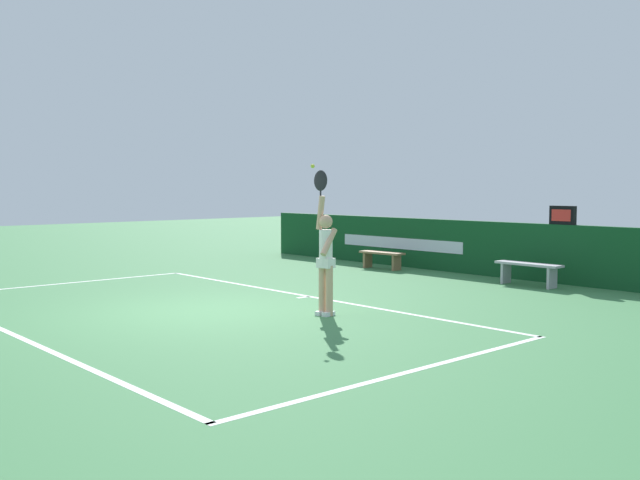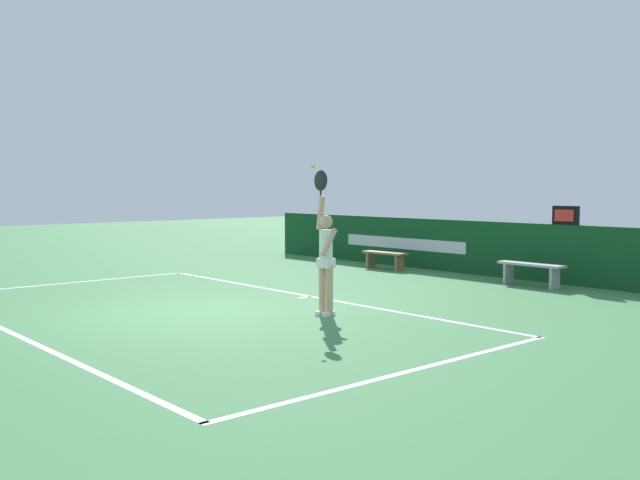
{
  "view_description": "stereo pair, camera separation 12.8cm",
  "coord_description": "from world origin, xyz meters",
  "px_view_note": "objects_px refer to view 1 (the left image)",
  "views": [
    {
      "loc": [
        10.31,
        -6.49,
        2.13
      ],
      "look_at": [
        1.76,
        1.17,
        1.27
      ],
      "focal_mm": 39.78,
      "sensor_mm": 36.0,
      "label": 1
    },
    {
      "loc": [
        10.39,
        -6.39,
        2.13
      ],
      "look_at": [
        1.76,
        1.17,
        1.27
      ],
      "focal_mm": 39.78,
      "sensor_mm": 36.0,
      "label": 2
    }
  ],
  "objects_px": {
    "speed_display": "(563,215)",
    "courtside_bench_near": "(382,256)",
    "courtside_bench_far": "(528,269)",
    "tennis_ball": "(313,166)",
    "tennis_player": "(325,256)"
  },
  "relations": [
    {
      "from": "tennis_ball",
      "to": "courtside_bench_far",
      "type": "bearing_deg",
      "value": 84.36
    },
    {
      "from": "speed_display",
      "to": "tennis_ball",
      "type": "height_order",
      "value": "tennis_ball"
    },
    {
      "from": "courtside_bench_near",
      "to": "courtside_bench_far",
      "type": "height_order",
      "value": "courtside_bench_far"
    },
    {
      "from": "speed_display",
      "to": "courtside_bench_near",
      "type": "bearing_deg",
      "value": -169.11
    },
    {
      "from": "tennis_player",
      "to": "courtside_bench_near",
      "type": "bearing_deg",
      "value": 125.29
    },
    {
      "from": "speed_display",
      "to": "tennis_player",
      "type": "height_order",
      "value": "tennis_player"
    },
    {
      "from": "tennis_player",
      "to": "courtside_bench_far",
      "type": "distance_m",
      "value": 5.66
    },
    {
      "from": "courtside_bench_far",
      "to": "tennis_ball",
      "type": "bearing_deg",
      "value": -95.64
    },
    {
      "from": "tennis_player",
      "to": "tennis_ball",
      "type": "bearing_deg",
      "value": -163.62
    },
    {
      "from": "speed_display",
      "to": "tennis_player",
      "type": "bearing_deg",
      "value": -95.52
    },
    {
      "from": "courtside_bench_near",
      "to": "courtside_bench_far",
      "type": "bearing_deg",
      "value": 0.54
    },
    {
      "from": "tennis_ball",
      "to": "tennis_player",
      "type": "bearing_deg",
      "value": 16.38
    },
    {
      "from": "speed_display",
      "to": "courtside_bench_near",
      "type": "height_order",
      "value": "speed_display"
    },
    {
      "from": "tennis_player",
      "to": "courtside_bench_near",
      "type": "height_order",
      "value": "tennis_player"
    },
    {
      "from": "courtside_bench_far",
      "to": "tennis_player",
      "type": "bearing_deg",
      "value": -93.29
    }
  ]
}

